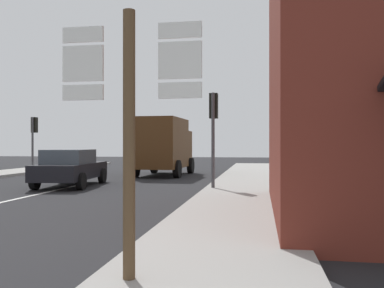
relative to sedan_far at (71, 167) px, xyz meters
name	(u,v)px	position (x,y,z in m)	size (l,w,h in m)	color
ground_plane	(56,190)	(0.13, -1.47, -0.76)	(80.00, 80.00, 0.00)	#232326
sidewalk_right	(239,200)	(6.87, -3.47, -0.69)	(2.70, 44.00, 0.14)	#9E9B96
sedan_far	(71,167)	(0.00, 0.00, 0.00)	(2.28, 4.35, 1.47)	black
delivery_truck	(164,145)	(2.34, 6.18, 0.89)	(2.61, 5.06, 3.05)	#4C2D14
route_sign_post	(130,123)	(5.99, -10.84, 1.15)	(1.66, 0.14, 3.20)	brown
traffic_light_far_left	(34,132)	(-5.56, 6.73, 1.66)	(0.30, 0.49, 3.27)	#47474C
traffic_light_near_right	(213,119)	(5.82, -0.74, 1.84)	(0.30, 0.49, 3.51)	#47474C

